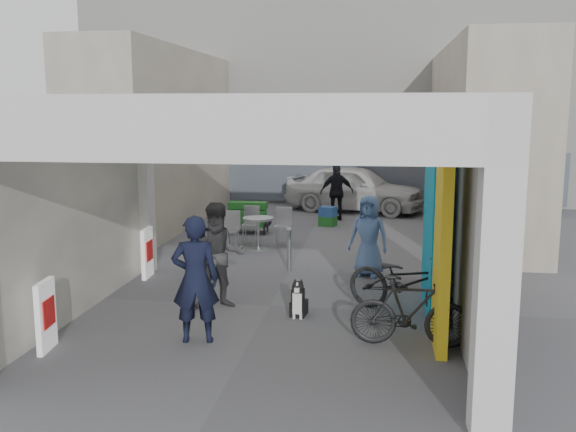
% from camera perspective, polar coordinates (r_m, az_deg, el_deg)
% --- Properties ---
extents(ground, '(90.00, 90.00, 0.00)m').
position_cam_1_polar(ground, '(11.15, -1.61, -7.97)').
color(ground, '#57565C').
rests_on(ground, ground).
extents(arcade_canopy, '(6.40, 6.45, 6.40)m').
position_cam_1_polar(arcade_canopy, '(9.80, 0.63, 3.37)').
color(arcade_canopy, silver).
rests_on(arcade_canopy, ground).
extents(far_building, '(18.00, 4.08, 8.00)m').
position_cam_1_polar(far_building, '(24.55, 3.95, 10.99)').
color(far_building, silver).
rests_on(far_building, ground).
extents(plaza_bldg_left, '(2.00, 9.00, 5.00)m').
position_cam_1_polar(plaza_bldg_left, '(19.07, -11.30, 6.78)').
color(plaza_bldg_left, '#B5AD96').
rests_on(plaza_bldg_left, ground).
extents(plaza_bldg_right, '(2.00, 9.00, 5.00)m').
position_cam_1_polar(plaza_bldg_right, '(18.20, 16.71, 6.44)').
color(plaza_bldg_right, '#B5AD96').
rests_on(plaza_bldg_right, ground).
extents(bollard_left, '(0.09, 0.09, 0.83)m').
position_cam_1_polar(bollard_left, '(13.72, -7.06, -2.90)').
color(bollard_left, '#919499').
rests_on(bollard_left, ground).
extents(bollard_center, '(0.09, 0.09, 0.88)m').
position_cam_1_polar(bollard_center, '(13.39, 0.11, -3.02)').
color(bollard_center, '#919499').
rests_on(bollard_center, ground).
extents(bollard_right, '(0.09, 0.09, 0.82)m').
position_cam_1_polar(bollard_right, '(13.33, 6.72, -3.30)').
color(bollard_right, '#919499').
rests_on(bollard_right, ground).
extents(advert_board_near, '(0.15, 0.56, 1.00)m').
position_cam_1_polar(advert_board_near, '(9.65, -20.71, -8.27)').
color(advert_board_near, white).
rests_on(advert_board_near, ground).
extents(advert_board_far, '(0.12, 0.55, 1.00)m').
position_cam_1_polar(advert_board_far, '(13.15, -12.38, -3.20)').
color(advert_board_far, white).
rests_on(advert_board_far, ground).
extents(cafe_set, '(1.55, 1.25, 0.94)m').
position_cam_1_polar(cafe_set, '(15.73, -2.90, -1.56)').
color(cafe_set, '#A3A3A8').
rests_on(cafe_set, ground).
extents(produce_stand, '(1.26, 0.68, 0.83)m').
position_cam_1_polar(produce_stand, '(17.54, -3.67, -0.43)').
color(produce_stand, black).
rests_on(produce_stand, ground).
extents(crate_stack, '(0.55, 0.49, 0.56)m').
position_cam_1_polar(crate_stack, '(18.55, 3.55, -0.03)').
color(crate_stack, '#1B601C').
rests_on(crate_stack, ground).
extents(border_collie, '(0.24, 0.47, 0.65)m').
position_cam_1_polar(border_collie, '(10.51, 0.92, -7.59)').
color(border_collie, black).
rests_on(border_collie, ground).
extents(man_with_dog, '(0.76, 0.57, 1.87)m').
position_cam_1_polar(man_with_dog, '(9.34, -8.23, -5.57)').
color(man_with_dog, black).
rests_on(man_with_dog, ground).
extents(man_back_turned, '(1.06, 0.94, 1.81)m').
position_cam_1_polar(man_back_turned, '(10.89, -6.12, -3.52)').
color(man_back_turned, '#373639').
rests_on(man_back_turned, ground).
extents(man_elderly, '(0.92, 0.73, 1.64)m').
position_cam_1_polar(man_elderly, '(13.02, 7.19, -1.76)').
color(man_elderly, '#5A78AF').
rests_on(man_elderly, ground).
extents(man_crates, '(1.08, 0.64, 1.72)m').
position_cam_1_polar(man_crates, '(19.45, 4.37, 2.14)').
color(man_crates, black).
rests_on(man_crates, ground).
extents(bicycle_front, '(2.21, 1.62, 1.11)m').
position_cam_1_polar(bicycle_front, '(10.72, 10.51, -5.78)').
color(bicycle_front, black).
rests_on(bicycle_front, ground).
extents(bicycle_rear, '(1.72, 0.53, 1.03)m').
position_cam_1_polar(bicycle_rear, '(9.35, 10.86, -8.31)').
color(bicycle_rear, black).
rests_on(bicycle_rear, ground).
extents(white_van, '(4.85, 3.02, 1.54)m').
position_cam_1_polar(white_van, '(21.21, 5.95, 2.48)').
color(white_van, silver).
rests_on(white_van, ground).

